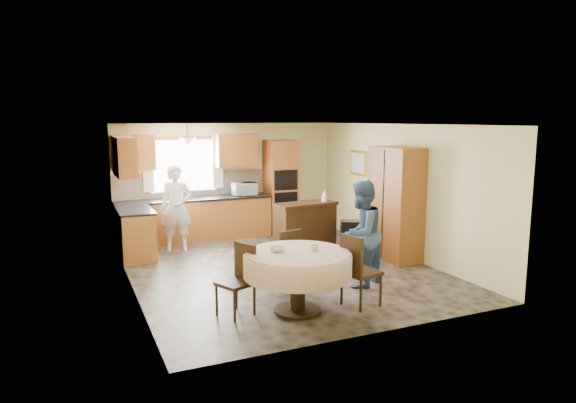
% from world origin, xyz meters
% --- Properties ---
extents(floor, '(5.00, 6.00, 0.01)m').
position_xyz_m(floor, '(0.00, 0.00, 0.00)').
color(floor, brown).
rests_on(floor, ground).
extents(ceiling, '(5.00, 6.00, 0.01)m').
position_xyz_m(ceiling, '(0.00, 0.00, 2.50)').
color(ceiling, white).
rests_on(ceiling, wall_back).
extents(wall_back, '(5.00, 0.02, 2.50)m').
position_xyz_m(wall_back, '(0.00, 3.00, 1.25)').
color(wall_back, beige).
rests_on(wall_back, floor).
extents(wall_front, '(5.00, 0.02, 2.50)m').
position_xyz_m(wall_front, '(0.00, -3.00, 1.25)').
color(wall_front, beige).
rests_on(wall_front, floor).
extents(wall_left, '(0.02, 6.00, 2.50)m').
position_xyz_m(wall_left, '(-2.50, 0.00, 1.25)').
color(wall_left, beige).
rests_on(wall_left, floor).
extents(wall_right, '(0.02, 6.00, 2.50)m').
position_xyz_m(wall_right, '(2.50, 0.00, 1.25)').
color(wall_right, beige).
rests_on(wall_right, floor).
extents(window, '(1.40, 0.03, 1.10)m').
position_xyz_m(window, '(-1.00, 2.98, 1.60)').
color(window, white).
rests_on(window, wall_back).
extents(curtain_left, '(0.22, 0.02, 1.15)m').
position_xyz_m(curtain_left, '(-1.75, 2.93, 1.65)').
color(curtain_left, white).
rests_on(curtain_left, wall_back).
extents(curtain_right, '(0.22, 0.02, 1.15)m').
position_xyz_m(curtain_right, '(-0.25, 2.93, 1.65)').
color(curtain_right, white).
rests_on(curtain_right, wall_back).
extents(base_cab_back, '(3.30, 0.60, 0.88)m').
position_xyz_m(base_cab_back, '(-0.85, 2.70, 0.44)').
color(base_cab_back, '#BC7232').
rests_on(base_cab_back, floor).
extents(counter_back, '(3.30, 0.64, 0.04)m').
position_xyz_m(counter_back, '(-0.85, 2.70, 0.90)').
color(counter_back, black).
rests_on(counter_back, base_cab_back).
extents(base_cab_left, '(0.60, 1.20, 0.88)m').
position_xyz_m(base_cab_left, '(-2.20, 1.80, 0.44)').
color(base_cab_left, '#BC7232').
rests_on(base_cab_left, floor).
extents(counter_left, '(0.64, 1.20, 0.04)m').
position_xyz_m(counter_left, '(-2.20, 1.80, 0.90)').
color(counter_left, black).
rests_on(counter_left, base_cab_left).
extents(backsplash, '(3.30, 0.02, 0.55)m').
position_xyz_m(backsplash, '(-0.85, 2.99, 1.18)').
color(backsplash, beige).
rests_on(backsplash, wall_back).
extents(wall_cab_left, '(0.85, 0.33, 0.72)m').
position_xyz_m(wall_cab_left, '(-2.05, 2.83, 1.91)').
color(wall_cab_left, '#AD5D2B').
rests_on(wall_cab_left, wall_back).
extents(wall_cab_right, '(0.90, 0.33, 0.72)m').
position_xyz_m(wall_cab_right, '(0.15, 2.83, 1.91)').
color(wall_cab_right, '#AD5D2B').
rests_on(wall_cab_right, wall_back).
extents(wall_cab_side, '(0.33, 1.20, 0.72)m').
position_xyz_m(wall_cab_side, '(-2.33, 1.80, 1.91)').
color(wall_cab_side, '#AD5D2B').
rests_on(wall_cab_side, wall_left).
extents(oven_tower, '(0.66, 0.62, 2.12)m').
position_xyz_m(oven_tower, '(1.15, 2.69, 1.06)').
color(oven_tower, '#BC7232').
rests_on(oven_tower, floor).
extents(oven_upper, '(0.56, 0.01, 0.45)m').
position_xyz_m(oven_upper, '(1.15, 2.38, 1.25)').
color(oven_upper, black).
rests_on(oven_upper, oven_tower).
extents(oven_lower, '(0.56, 0.01, 0.45)m').
position_xyz_m(oven_lower, '(1.15, 2.38, 0.75)').
color(oven_lower, black).
rests_on(oven_lower, oven_tower).
extents(pendant, '(0.36, 0.36, 0.18)m').
position_xyz_m(pendant, '(-1.00, 2.50, 2.12)').
color(pendant, beige).
rests_on(pendant, ceiling).
extents(sideboard, '(1.30, 0.66, 0.89)m').
position_xyz_m(sideboard, '(1.00, 1.05, 0.44)').
color(sideboard, '#35210E').
rests_on(sideboard, floor).
extents(space_heater, '(0.52, 0.45, 0.59)m').
position_xyz_m(space_heater, '(1.82, 0.63, 0.30)').
color(space_heater, black).
rests_on(space_heater, floor).
extents(cupboard, '(0.55, 1.09, 2.09)m').
position_xyz_m(cupboard, '(2.22, -0.24, 1.04)').
color(cupboard, '#BC7232').
rests_on(cupboard, floor).
extents(dining_table, '(1.46, 1.46, 0.83)m').
position_xyz_m(dining_table, '(-0.57, -1.97, 0.65)').
color(dining_table, '#35210E').
rests_on(dining_table, floor).
extents(chair_left, '(0.55, 0.55, 0.95)m').
position_xyz_m(chair_left, '(-1.31, -1.73, 0.53)').
color(chair_left, '#35210E').
rests_on(chair_left, floor).
extents(chair_back, '(0.49, 0.49, 0.94)m').
position_xyz_m(chair_back, '(-0.34, -1.05, 0.52)').
color(chair_back, '#35210E').
rests_on(chair_back, floor).
extents(chair_right, '(0.53, 0.53, 1.03)m').
position_xyz_m(chair_right, '(0.26, -2.13, 0.57)').
color(chair_right, '#35210E').
rests_on(chair_right, floor).
extents(framed_picture, '(0.06, 0.65, 0.54)m').
position_xyz_m(framed_picture, '(2.47, 1.47, 1.65)').
color(framed_picture, gold).
rests_on(framed_picture, wall_right).
extents(microwave, '(0.53, 0.37, 0.28)m').
position_xyz_m(microwave, '(0.26, 2.65, 1.06)').
color(microwave, silver).
rests_on(microwave, counter_back).
extents(person_sink, '(0.68, 0.51, 1.70)m').
position_xyz_m(person_sink, '(-1.38, 1.99, 0.85)').
color(person_sink, silver).
rests_on(person_sink, floor).
extents(person_dining, '(1.01, 0.95, 1.66)m').
position_xyz_m(person_dining, '(0.80, -1.35, 0.83)').
color(person_dining, '#39547E').
rests_on(person_dining, floor).
extents(bowl_sideboard, '(0.26, 0.26, 0.05)m').
position_xyz_m(bowl_sideboard, '(0.60, 1.05, 0.92)').
color(bowl_sideboard, '#B2B2B2').
rests_on(bowl_sideboard, sideboard).
extents(bottle_sideboard, '(0.11, 0.11, 0.28)m').
position_xyz_m(bottle_sideboard, '(1.42, 1.05, 1.03)').
color(bottle_sideboard, silver).
rests_on(bottle_sideboard, sideboard).
extents(cup_table, '(0.14, 0.14, 0.09)m').
position_xyz_m(cup_table, '(-0.33, -1.99, 0.88)').
color(cup_table, '#B2B2B2').
rests_on(cup_table, dining_table).
extents(bowl_table, '(0.26, 0.26, 0.06)m').
position_xyz_m(bowl_table, '(-0.81, -1.83, 0.87)').
color(bowl_table, '#B2B2B2').
rests_on(bowl_table, dining_table).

